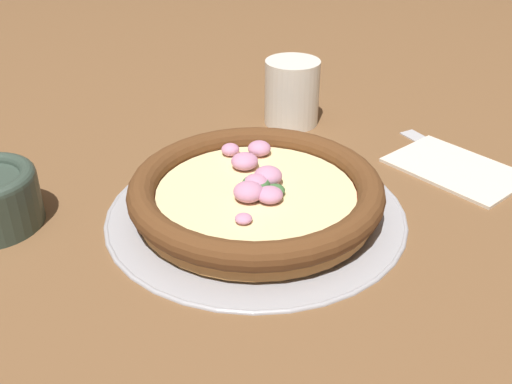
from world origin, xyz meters
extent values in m
plane|color=brown|center=(0.00, 0.00, 0.00)|extent=(3.00, 3.00, 0.00)
cylinder|color=#9E9EA3|center=(0.00, 0.00, 0.00)|extent=(0.31, 0.31, 0.00)
torus|color=#9E9EA3|center=(0.00, 0.00, 0.00)|extent=(0.32, 0.32, 0.01)
cylinder|color=#BC7F42|center=(0.00, 0.00, 0.02)|extent=(0.25, 0.25, 0.02)
torus|color=#563319|center=(0.00, 0.00, 0.03)|extent=(0.27, 0.27, 0.03)
cylinder|color=#A32D19|center=(0.00, 0.00, 0.02)|extent=(0.22, 0.22, 0.00)
cylinder|color=beige|center=(0.00, 0.00, 0.03)|extent=(0.21, 0.21, 0.00)
ellipsoid|color=#3D6B38|center=(-0.02, 0.00, 0.03)|extent=(0.03, 0.03, 0.01)
ellipsoid|color=#3D6B38|center=(0.00, 0.00, 0.04)|extent=(0.04, 0.04, 0.02)
ellipsoid|color=#C17FA3|center=(0.00, 0.00, 0.04)|extent=(0.03, 0.03, 0.02)
ellipsoid|color=#C17FA3|center=(-0.02, 0.01, 0.04)|extent=(0.04, 0.04, 0.02)
ellipsoid|color=#C17FA3|center=(0.03, -0.04, 0.04)|extent=(0.03, 0.03, 0.02)
ellipsoid|color=#C17FA3|center=(-0.01, -0.02, 0.04)|extent=(0.04, 0.04, 0.02)
ellipsoid|color=#C17FA3|center=(0.00, 0.02, 0.04)|extent=(0.04, 0.04, 0.02)
ellipsoid|color=#C17FA3|center=(-0.01, 0.06, 0.03)|extent=(0.02, 0.02, 0.01)
ellipsoid|color=#C17FA3|center=(0.03, -0.08, 0.04)|extent=(0.04, 0.04, 0.02)
ellipsoid|color=#C17FA3|center=(0.06, -0.06, 0.03)|extent=(0.03, 0.03, 0.01)
cylinder|color=silver|center=(0.05, -0.24, 0.04)|extent=(0.08, 0.08, 0.09)
cube|color=beige|center=(-0.18, -0.18, 0.00)|extent=(0.18, 0.16, 0.01)
cube|color=#B7B7BC|center=(-0.20, -0.20, 0.00)|extent=(0.12, 0.09, 0.00)
cube|color=#B7B7BC|center=(-0.12, -0.26, 0.00)|extent=(0.05, 0.04, 0.00)
camera|label=1|loc=(-0.21, 0.50, 0.35)|focal=42.00mm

